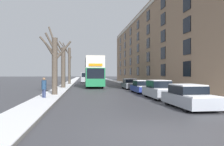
{
  "coord_description": "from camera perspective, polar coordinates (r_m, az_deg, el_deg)",
  "views": [
    {
      "loc": [
        -2.72,
        -7.0,
        2.05
      ],
      "look_at": [
        1.06,
        21.68,
        2.14
      ],
      "focal_mm": 35.0,
      "sensor_mm": 36.0,
      "label": 1
    }
  ],
  "objects": [
    {
      "name": "bare_tree_left_0",
      "position": [
        20.65,
        -14.85,
        2.73
      ],
      "size": [
        2.98,
        3.21,
        6.81
      ],
      "color": "#4C4238",
      "rests_on": "ground"
    },
    {
      "name": "double_decker_bus",
      "position": [
        34.57,
        -4.84,
        0.63
      ],
      "size": [
        2.6,
        11.72,
        4.5
      ],
      "color": "#1E7A47",
      "rests_on": "ground"
    },
    {
      "name": "parked_car_1",
      "position": [
        18.56,
        12.21,
        -4.36
      ],
      "size": [
        1.79,
        4.21,
        1.51
      ],
      "color": "#9EA3AD",
      "rests_on": "ground"
    },
    {
      "name": "oncoming_van",
      "position": [
        50.52,
        -6.92,
        -1.07
      ],
      "size": [
        2.04,
        5.18,
        2.35
      ],
      "color": "#9EA3AD",
      "rests_on": "ground"
    },
    {
      "name": "terrace_facade_right",
      "position": [
        39.22,
        13.24,
        5.92
      ],
      "size": [
        9.1,
        47.22,
        12.42
      ],
      "color": "#8C7056",
      "rests_on": "ground"
    },
    {
      "name": "parked_car_0",
      "position": [
        13.89,
        19.38,
        -5.94
      ],
      "size": [
        1.84,
        4.28,
        1.4
      ],
      "color": "#9EA3AD",
      "rests_on": "ground"
    },
    {
      "name": "parked_car_3",
      "position": [
        29.5,
        4.73,
        -2.91
      ],
      "size": [
        1.76,
        3.98,
        1.39
      ],
      "color": "slate",
      "rests_on": "ground"
    },
    {
      "name": "parked_car_2",
      "position": [
        23.55,
        7.9,
        -3.64
      ],
      "size": [
        1.79,
        4.1,
        1.36
      ],
      "color": "navy",
      "rests_on": "ground"
    },
    {
      "name": "bare_tree_left_2",
      "position": [
        41.58,
        -11.16,
        2.29
      ],
      "size": [
        2.36,
        2.13,
        8.2
      ],
      "color": "#4C4238",
      "rests_on": "ground"
    },
    {
      "name": "bare_tree_left_1",
      "position": [
        30.76,
        -12.78,
        1.88
      ],
      "size": [
        2.1,
        3.77,
        6.34
      ],
      "color": "#4C4238",
      "rests_on": "ground"
    },
    {
      "name": "sidewalk_left",
      "position": [
        60.11,
        -10.26,
        -2.06
      ],
      "size": [
        2.01,
        130.0,
        0.16
      ],
      "color": "slate",
      "rests_on": "ground"
    },
    {
      "name": "pedestrian_left_sidewalk",
      "position": [
        18.04,
        -17.34,
        -3.63
      ],
      "size": [
        0.38,
        0.38,
        1.75
      ],
      "rotation": [
        0.0,
        0.0,
        2.34
      ],
      "color": "navy",
      "rests_on": "ground"
    },
    {
      "name": "sidewalk_right",
      "position": [
        60.61,
        0.39,
        -2.05
      ],
      "size": [
        2.01,
        130.0,
        0.16
      ],
      "color": "slate",
      "rests_on": "ground"
    },
    {
      "name": "ground_plane",
      "position": [
        7.79,
        13.72,
        -15.41
      ],
      "size": [
        320.0,
        320.0,
        0.0
      ],
      "primitive_type": "plane",
      "color": "#424247"
    }
  ]
}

